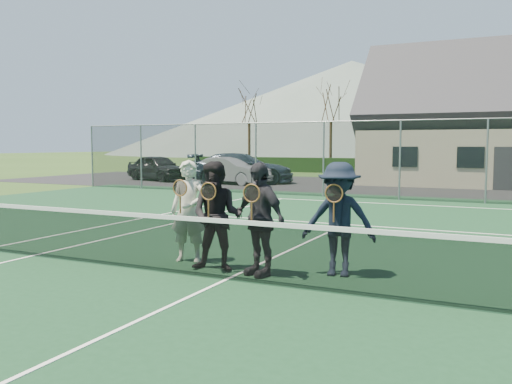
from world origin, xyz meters
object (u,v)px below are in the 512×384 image
at_px(car_b, 232,171).
at_px(player_d, 339,219).
at_px(player_c, 259,219).
at_px(tennis_net, 226,247).
at_px(car_c, 242,168).
at_px(player_a, 189,211).
at_px(car_a, 158,168).
at_px(player_b, 217,216).

xyz_separation_m(car_b, player_d, (11.11, -17.11, 0.20)).
bearing_deg(player_c, tennis_net, -121.04).
height_order(car_c, player_a, player_a).
height_order(player_a, player_d, same).
bearing_deg(tennis_net, player_c, 58.96).
bearing_deg(player_c, car_c, 117.94).
bearing_deg(car_a, tennis_net, -123.16).
bearing_deg(player_a, player_b, -25.58).
bearing_deg(player_b, car_b, 117.57).
bearing_deg(player_d, player_c, -155.98).
bearing_deg(tennis_net, player_a, 144.13).
relative_size(car_a, tennis_net, 0.38).
distance_m(tennis_net, player_c, 0.72).
height_order(car_a, player_d, player_d).
bearing_deg(player_d, car_b, 123.01).
height_order(car_b, player_b, player_b).
xyz_separation_m(tennis_net, player_c, (0.31, 0.52, 0.38)).
distance_m(car_b, tennis_net, 20.55).
xyz_separation_m(car_a, tennis_net, (14.87, -18.79, -0.21)).
relative_size(car_a, car_b, 1.01).
bearing_deg(car_b, player_c, -139.00).
xyz_separation_m(car_b, player_a, (8.41, -17.24, 0.20)).
distance_m(car_c, tennis_net, 21.30).
xyz_separation_m(player_a, player_c, (1.55, -0.38, -0.00)).
xyz_separation_m(car_b, player_c, (9.97, -17.62, 0.20)).
bearing_deg(car_c, car_a, 76.34).
relative_size(car_b, player_b, 2.43).
distance_m(player_a, player_d, 2.70).
bearing_deg(car_a, car_c, -68.77).
xyz_separation_m(car_a, player_d, (16.33, -17.76, 0.17)).
bearing_deg(car_c, car_b, 155.03).
height_order(player_b, player_d, same).
xyz_separation_m(player_b, player_c, (0.77, -0.00, 0.00)).
xyz_separation_m(car_c, player_c, (9.83, -18.53, 0.11)).
distance_m(player_a, player_c, 1.60).
relative_size(player_a, player_c, 1.00).
bearing_deg(player_a, car_a, 127.30).
distance_m(car_b, player_b, 19.88).
bearing_deg(car_b, player_b, -140.92).
xyz_separation_m(tennis_net, player_a, (-1.24, 0.90, 0.38)).
bearing_deg(car_b, tennis_net, -140.47).
xyz_separation_m(car_c, player_b, (9.06, -18.53, 0.11)).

